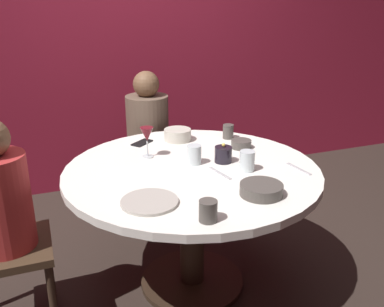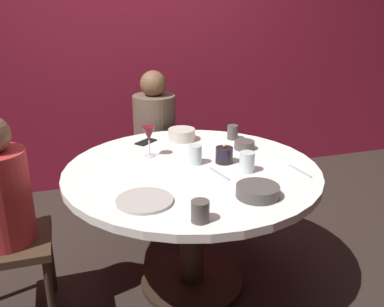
# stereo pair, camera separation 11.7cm
# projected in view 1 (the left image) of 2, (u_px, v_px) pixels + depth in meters

# --- Properties ---
(ground_plane) EXTENTS (8.00, 8.00, 0.00)m
(ground_plane) POSITION_uv_depth(u_px,v_px,m) (192.00, 282.00, 2.51)
(ground_plane) COLOR #2D231E
(back_wall) EXTENTS (6.00, 0.10, 2.60)m
(back_wall) POSITION_uv_depth(u_px,v_px,m) (122.00, 35.00, 3.49)
(back_wall) COLOR maroon
(back_wall) RESTS_ON ground
(dining_table) EXTENTS (1.36, 1.36, 0.74)m
(dining_table) POSITION_uv_depth(u_px,v_px,m) (192.00, 193.00, 2.30)
(dining_table) COLOR white
(dining_table) RESTS_ON ground
(seated_diner_left) EXTENTS (0.40, 0.40, 1.10)m
(seated_diner_left) POSITION_uv_depth(u_px,v_px,m) (1.00, 206.00, 1.95)
(seated_diner_left) COLOR #3F2D1E
(seated_diner_left) RESTS_ON ground
(seated_diner_back) EXTENTS (0.40, 0.40, 1.11)m
(seated_diner_back) POSITION_uv_depth(u_px,v_px,m) (148.00, 129.00, 3.06)
(seated_diner_back) COLOR #3F2D1E
(seated_diner_back) RESTS_ON ground
(candle_holder) EXTENTS (0.10, 0.10, 0.11)m
(candle_holder) POSITION_uv_depth(u_px,v_px,m) (223.00, 154.00, 2.31)
(candle_holder) COLOR black
(candle_holder) RESTS_ON dining_table
(wine_glass) EXTENTS (0.08, 0.08, 0.18)m
(wine_glass) POSITION_uv_depth(u_px,v_px,m) (147.00, 136.00, 2.35)
(wine_glass) COLOR silver
(wine_glass) RESTS_ON dining_table
(dinner_plate) EXTENTS (0.26, 0.26, 0.01)m
(dinner_plate) POSITION_uv_depth(u_px,v_px,m) (150.00, 202.00, 1.86)
(dinner_plate) COLOR #B2ADA3
(dinner_plate) RESTS_ON dining_table
(cell_phone) EXTENTS (0.15, 0.14, 0.01)m
(cell_phone) POSITION_uv_depth(u_px,v_px,m) (142.00, 143.00, 2.62)
(cell_phone) COLOR black
(cell_phone) RESTS_ON dining_table
(bowl_serving_large) EXTENTS (0.20, 0.20, 0.05)m
(bowl_serving_large) POSITION_uv_depth(u_px,v_px,m) (261.00, 189.00, 1.93)
(bowl_serving_large) COLOR #4C4742
(bowl_serving_large) RESTS_ON dining_table
(bowl_salad_center) EXTENTS (0.12, 0.12, 0.05)m
(bowl_salad_center) POSITION_uv_depth(u_px,v_px,m) (241.00, 144.00, 2.53)
(bowl_salad_center) COLOR #4C4742
(bowl_salad_center) RESTS_ON dining_table
(bowl_small_white) EXTENTS (0.17, 0.17, 0.07)m
(bowl_small_white) POSITION_uv_depth(u_px,v_px,m) (178.00, 135.00, 2.66)
(bowl_small_white) COLOR beige
(bowl_small_white) RESTS_ON dining_table
(cup_near_candle) EXTENTS (0.08, 0.08, 0.09)m
(cup_near_candle) POSITION_uv_depth(u_px,v_px,m) (208.00, 211.00, 1.70)
(cup_near_candle) COLOR #4C4742
(cup_near_candle) RESTS_ON dining_table
(cup_by_left_diner) EXTENTS (0.08, 0.08, 0.11)m
(cup_by_left_diner) POSITION_uv_depth(u_px,v_px,m) (247.00, 161.00, 2.19)
(cup_by_left_diner) COLOR silver
(cup_by_left_diner) RESTS_ON dining_table
(cup_by_right_diner) EXTENTS (0.07, 0.07, 0.09)m
(cup_by_right_diner) POSITION_uv_depth(u_px,v_px,m) (228.00, 132.00, 2.70)
(cup_by_right_diner) COLOR #4C4742
(cup_by_right_diner) RESTS_ON dining_table
(cup_center_front) EXTENTS (0.08, 0.08, 0.11)m
(cup_center_front) POSITION_uv_depth(u_px,v_px,m) (194.00, 155.00, 2.28)
(cup_center_front) COLOR silver
(cup_center_front) RESTS_ON dining_table
(fork_near_plate) EXTENTS (0.05, 0.18, 0.01)m
(fork_near_plate) POSITION_uv_depth(u_px,v_px,m) (220.00, 173.00, 2.17)
(fork_near_plate) COLOR #B7B7BC
(fork_near_plate) RESTS_ON dining_table
(knife_near_plate) EXTENTS (0.04, 0.18, 0.01)m
(knife_near_plate) POSITION_uv_depth(u_px,v_px,m) (299.00, 169.00, 2.23)
(knife_near_plate) COLOR #B7B7BC
(knife_near_plate) RESTS_ON dining_table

